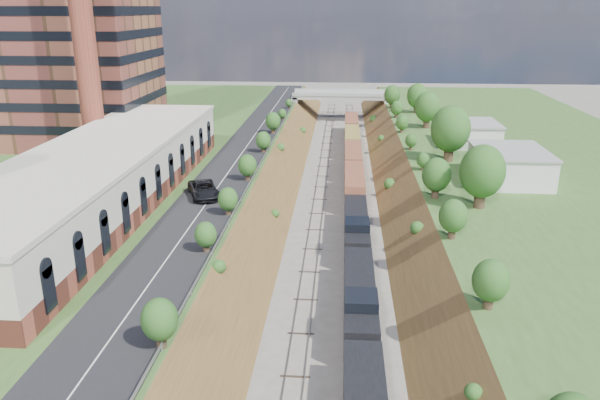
# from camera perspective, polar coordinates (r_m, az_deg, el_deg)

# --- Properties ---
(platform_left) EXTENTS (44.00, 180.00, 5.00)m
(platform_left) POSITION_cam_1_polar(r_m,az_deg,el_deg) (96.43, -16.39, 2.48)
(platform_left) COLOR #375623
(platform_left) RESTS_ON ground
(platform_right) EXTENTS (44.00, 180.00, 5.00)m
(platform_right) POSITION_cam_1_polar(r_m,az_deg,el_deg) (95.96, 23.75, 1.58)
(platform_right) COLOR #375623
(platform_right) RESTS_ON ground
(embankment_left) EXTENTS (10.00, 180.00, 10.00)m
(embankment_left) POSITION_cam_1_polar(r_m,az_deg,el_deg) (91.83, -3.27, 0.81)
(embankment_left) COLOR brown
(embankment_left) RESTS_ON ground
(embankment_right) EXTENTS (10.00, 180.00, 10.00)m
(embankment_right) POSITION_cam_1_polar(r_m,az_deg,el_deg) (91.66, 10.50, 0.49)
(embankment_right) COLOR brown
(embankment_right) RESTS_ON ground
(rail_left_track) EXTENTS (1.58, 180.00, 0.18)m
(rail_left_track) POSITION_cam_1_polar(r_m,az_deg,el_deg) (91.11, 1.97, 0.74)
(rail_left_track) COLOR gray
(rail_left_track) RESTS_ON ground
(rail_right_track) EXTENTS (1.58, 180.00, 0.18)m
(rail_right_track) POSITION_cam_1_polar(r_m,az_deg,el_deg) (91.07, 5.24, 0.67)
(rail_right_track) COLOR gray
(rail_right_track) RESTS_ON ground
(road) EXTENTS (8.00, 180.00, 0.10)m
(road) POSITION_cam_1_polar(r_m,az_deg,el_deg) (91.13, -6.14, 3.90)
(road) COLOR black
(road) RESTS_ON platform_left
(guardrail) EXTENTS (0.10, 171.00, 0.70)m
(guardrail) POSITION_cam_1_polar(r_m,az_deg,el_deg) (90.18, -3.61, 4.14)
(guardrail) COLOR #99999E
(guardrail) RESTS_ON platform_left
(commercial_building) EXTENTS (14.30, 62.30, 7.00)m
(commercial_building) POSITION_cam_1_polar(r_m,az_deg,el_deg) (73.39, -18.96, 2.23)
(commercial_building) COLOR brown
(commercial_building) RESTS_ON platform_left
(smokestack) EXTENTS (3.20, 3.20, 40.00)m
(smokestack) POSITION_cam_1_polar(r_m,az_deg,el_deg) (90.60, -20.44, 15.59)
(smokestack) COLOR brown
(smokestack) RESTS_ON platform_left
(overpass) EXTENTS (24.50, 8.30, 7.40)m
(overpass) POSITION_cam_1_polar(r_m,az_deg,el_deg) (150.52, 3.98, 9.62)
(overpass) COLOR gray
(overpass) RESTS_ON ground
(white_building_near) EXTENTS (9.00, 12.00, 4.00)m
(white_building_near) POSITION_cam_1_polar(r_m,az_deg,el_deg) (84.58, 19.77, 3.13)
(white_building_near) COLOR silver
(white_building_near) RESTS_ON platform_right
(white_building_far) EXTENTS (8.00, 10.00, 3.60)m
(white_building_far) POSITION_cam_1_polar(r_m,az_deg,el_deg) (105.31, 16.48, 6.19)
(white_building_far) COLOR silver
(white_building_far) RESTS_ON platform_right
(tree_right_large) EXTENTS (5.25, 5.25, 7.61)m
(tree_right_large) POSITION_cam_1_polar(r_m,az_deg,el_deg) (71.13, 17.36, 2.64)
(tree_right_large) COLOR #473323
(tree_right_large) RESTS_ON platform_right
(tree_left_crest) EXTENTS (2.45, 2.45, 3.55)m
(tree_left_crest) POSITION_cam_1_polar(r_m,az_deg,el_deg) (52.62, -9.88, -4.97)
(tree_left_crest) COLOR #473323
(tree_left_crest) RESTS_ON platform_left
(freight_train) EXTENTS (2.86, 115.52, 4.55)m
(freight_train) POSITION_cam_1_polar(r_m,az_deg,el_deg) (85.48, 5.33, 1.14)
(freight_train) COLOR black
(freight_train) RESTS_ON ground
(suv) EXTENTS (5.59, 7.66, 1.94)m
(suv) POSITION_cam_1_polar(r_m,az_deg,el_deg) (73.45, -9.38, 1.03)
(suv) COLOR black
(suv) RESTS_ON road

